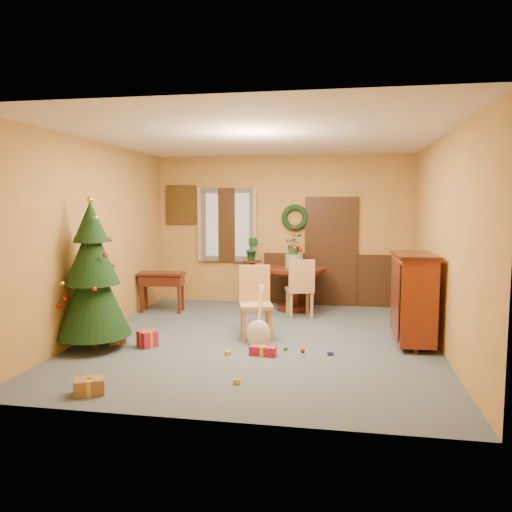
% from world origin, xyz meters
% --- Properties ---
extents(room_envelope, '(5.50, 5.50, 5.50)m').
position_xyz_m(room_envelope, '(0.21, 2.70, 1.12)').
color(room_envelope, '#394854').
rests_on(room_envelope, ground).
extents(dining_table, '(1.16, 1.16, 0.80)m').
position_xyz_m(dining_table, '(0.29, 2.14, 0.56)').
color(dining_table, black).
rests_on(dining_table, floor).
extents(urn, '(0.33, 0.33, 0.24)m').
position_xyz_m(urn, '(0.29, 2.14, 0.92)').
color(urn, slate).
rests_on(urn, dining_table).
extents(centerpiece_plant, '(0.34, 0.30, 0.38)m').
position_xyz_m(centerpiece_plant, '(0.29, 2.14, 1.23)').
color(centerpiece_plant, '#1E4C23').
rests_on(centerpiece_plant, urn).
extents(chair_near, '(0.57, 0.57, 1.06)m').
position_xyz_m(chair_near, '(-0.08, 0.13, 0.57)').
color(chair_near, '#A67D42').
rests_on(chair_near, floor).
extents(chair_far, '(0.55, 0.55, 1.03)m').
position_xyz_m(chair_far, '(0.47, 1.52, 0.55)').
color(chair_far, '#A67D42').
rests_on(chair_far, floor).
extents(guitar, '(0.46, 0.60, 0.80)m').
position_xyz_m(guitar, '(0.04, -0.30, 0.41)').
color(guitar, beige).
rests_on(guitar, floor).
extents(plant_stand, '(0.35, 0.35, 0.89)m').
position_xyz_m(plant_stand, '(-0.53, 2.34, 0.56)').
color(plant_stand, black).
rests_on(plant_stand, floor).
extents(stand_plant, '(0.30, 0.27, 0.45)m').
position_xyz_m(stand_plant, '(-0.53, 2.34, 1.12)').
color(stand_plant, '#19471E').
rests_on(stand_plant, plant_stand).
extents(christmas_tree, '(1.00, 1.00, 2.07)m').
position_xyz_m(christmas_tree, '(-2.15, -0.79, 0.98)').
color(christmas_tree, '#382111').
rests_on(christmas_tree, floor).
extents(writing_desk, '(0.85, 0.47, 0.73)m').
position_xyz_m(writing_desk, '(-2.06, 1.58, 0.55)').
color(writing_desk, black).
rests_on(writing_desk, floor).
extents(sideboard, '(0.57, 1.03, 1.29)m').
position_xyz_m(sideboard, '(2.15, 0.10, 0.69)').
color(sideboard, '#521009').
rests_on(sideboard, floor).
extents(gift_a, '(0.37, 0.33, 0.16)m').
position_xyz_m(gift_a, '(-1.40, -2.34, 0.08)').
color(gift_a, brown).
rests_on(gift_a, floor).
extents(gift_b, '(0.31, 0.31, 0.22)m').
position_xyz_m(gift_b, '(-1.46, -0.61, 0.11)').
color(gift_b, '#A4152E').
rests_on(gift_b, floor).
extents(gift_c, '(0.29, 0.27, 0.13)m').
position_xyz_m(gift_c, '(-1.95, -0.54, 0.06)').
color(gift_c, brown).
rests_on(gift_c, floor).
extents(gift_d, '(0.35, 0.18, 0.12)m').
position_xyz_m(gift_d, '(0.17, -0.73, 0.06)').
color(gift_d, '#A4152E').
rests_on(gift_d, floor).
extents(toy_a, '(0.09, 0.07, 0.05)m').
position_xyz_m(toy_a, '(1.04, -0.58, 0.03)').
color(toy_a, '#2535A2').
rests_on(toy_a, floor).
extents(toy_b, '(0.06, 0.06, 0.06)m').
position_xyz_m(toy_b, '(0.44, -0.46, 0.03)').
color(toy_b, '#238037').
rests_on(toy_b, floor).
extents(toy_c, '(0.08, 0.09, 0.05)m').
position_xyz_m(toy_c, '(-0.28, -0.78, 0.03)').
color(toy_c, gold).
rests_on(toy_c, floor).
extents(toy_d, '(0.06, 0.06, 0.06)m').
position_xyz_m(toy_d, '(0.67, -0.52, 0.03)').
color(toy_d, '#AC190B').
rests_on(toy_d, floor).
extents(toy_e, '(0.08, 0.06, 0.05)m').
position_xyz_m(toy_e, '(0.05, -1.80, 0.03)').
color(toy_e, gold).
rests_on(toy_e, floor).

